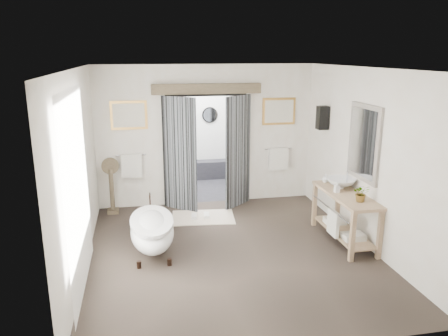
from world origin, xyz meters
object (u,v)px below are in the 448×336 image
(clawfoot_tub, at_px, (152,230))
(basin, at_px, (341,183))
(vanity, at_px, (344,213))
(rug, at_px, (203,217))

(clawfoot_tub, bearing_deg, basin, 1.42)
(clawfoot_tub, bearing_deg, vanity, -3.95)
(basin, bearing_deg, rug, 128.15)
(clawfoot_tub, height_order, vanity, vanity)
(rug, height_order, basin, basin)
(vanity, distance_m, basin, 0.53)
(clawfoot_tub, bearing_deg, rug, 52.15)
(vanity, relative_size, rug, 1.33)
(vanity, distance_m, rug, 2.70)
(rug, relative_size, basin, 2.36)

